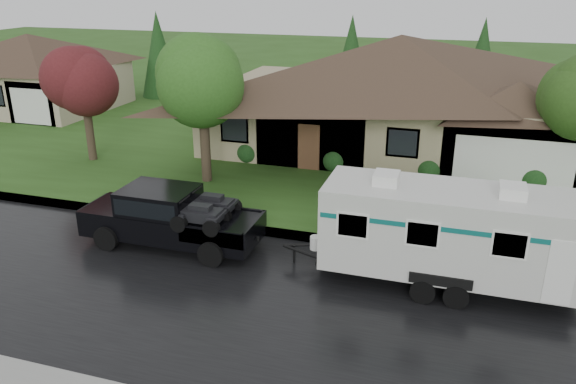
{
  "coord_description": "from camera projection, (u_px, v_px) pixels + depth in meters",
  "views": [
    {
      "loc": [
        5.11,
        -14.48,
        8.41
      ],
      "look_at": [
        -0.04,
        2.0,
        1.74
      ],
      "focal_mm": 35.0,
      "sensor_mm": 36.0,
      "label": 1
    }
  ],
  "objects": [
    {
      "name": "ground",
      "position": [
        270.0,
        267.0,
        17.34
      ],
      "size": [
        140.0,
        140.0,
        0.0
      ],
      "primitive_type": "plane",
      "color": "#284B17",
      "rests_on": "ground"
    },
    {
      "name": "lawn",
      "position": [
        359.0,
        139.0,
        30.67
      ],
      "size": [
        140.0,
        26.0,
        0.15
      ],
      "primitive_type": "cube",
      "color": "#284B17",
      "rests_on": "ground"
    },
    {
      "name": "pickup_truck",
      "position": [
        168.0,
        215.0,
        18.45
      ],
      "size": [
        5.88,
        2.24,
        1.96
      ],
      "color": "black",
      "rests_on": "ground"
    },
    {
      "name": "tree_left_green",
      "position": [
        202.0,
        81.0,
        22.72
      ],
      "size": [
        3.73,
        3.73,
        6.17
      ],
      "color": "#382B1E",
      "rests_on": "lawn"
    },
    {
      "name": "travel_trailer",
      "position": [
        446.0,
        230.0,
        15.75
      ],
      "size": [
        7.26,
        2.55,
        3.26
      ],
      "color": "silver",
      "rests_on": "ground"
    },
    {
      "name": "tree_red",
      "position": [
        83.0,
        82.0,
        25.72
      ],
      "size": [
        3.25,
        3.25,
        5.38
      ],
      "color": "#382B1E",
      "rests_on": "lawn"
    },
    {
      "name": "road",
      "position": [
        246.0,
        300.0,
        15.56
      ],
      "size": [
        140.0,
        8.0,
        0.01
      ],
      "primitive_type": "cube",
      "color": "black",
      "rests_on": "ground"
    },
    {
      "name": "house_far",
      "position": [
        33.0,
        65.0,
        36.45
      ],
      "size": [
        10.8,
        8.64,
        5.8
      ],
      "color": "tan",
      "rests_on": "lawn"
    },
    {
      "name": "curb",
      "position": [
        291.0,
        235.0,
        19.32
      ],
      "size": [
        140.0,
        0.5,
        0.15
      ],
      "primitive_type": "cube",
      "color": "gray",
      "rests_on": "ground"
    },
    {
      "name": "shrub_row",
      "position": [
        381.0,
        163.0,
        24.83
      ],
      "size": [
        13.6,
        1.0,
        1.0
      ],
      "color": "#143814",
      "rests_on": "lawn"
    },
    {
      "name": "house_main",
      "position": [
        404.0,
        80.0,
        27.73
      ],
      "size": [
        19.44,
        10.8,
        6.9
      ],
      "color": "tan",
      "rests_on": "lawn"
    }
  ]
}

